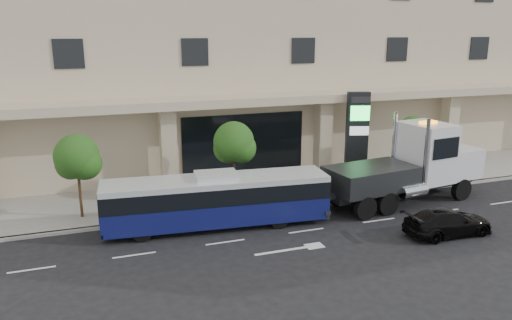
# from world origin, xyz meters

# --- Properties ---
(ground) EXTENTS (120.00, 120.00, 0.00)m
(ground) POSITION_xyz_m (0.00, 0.00, 0.00)
(ground) COLOR black
(ground) RESTS_ON ground
(sidewalk) EXTENTS (120.00, 6.00, 0.15)m
(sidewalk) POSITION_xyz_m (0.00, 5.00, 0.07)
(sidewalk) COLOR gray
(sidewalk) RESTS_ON ground
(curb) EXTENTS (120.00, 0.30, 0.15)m
(curb) POSITION_xyz_m (0.00, 2.00, 0.07)
(curb) COLOR gray
(curb) RESTS_ON ground
(convention_center) EXTENTS (60.00, 17.60, 20.00)m
(convention_center) POSITION_xyz_m (-0.00, 15.42, 9.97)
(convention_center) COLOR beige
(convention_center) RESTS_ON ground
(tree_left) EXTENTS (2.27, 2.20, 4.22)m
(tree_left) POSITION_xyz_m (-9.97, 3.59, 3.11)
(tree_left) COLOR #422B19
(tree_left) RESTS_ON sidewalk
(tree_mid) EXTENTS (2.28, 2.20, 4.38)m
(tree_mid) POSITION_xyz_m (-1.97, 3.59, 3.26)
(tree_mid) COLOR #422B19
(tree_mid) RESTS_ON sidewalk
(tree_right) EXTENTS (2.10, 2.00, 4.04)m
(tree_right) POSITION_xyz_m (9.53, 3.59, 3.04)
(tree_right) COLOR #422B19
(tree_right) RESTS_ON sidewalk
(city_bus) EXTENTS (10.91, 3.26, 2.72)m
(city_bus) POSITION_xyz_m (-3.85, 0.42, 1.38)
(city_bus) COLOR black
(city_bus) RESTS_ON ground
(tow_truck) EXTENTS (10.75, 3.75, 4.87)m
(tow_truck) POSITION_xyz_m (7.26, 0.53, 2.00)
(tow_truck) COLOR #2D3033
(tow_truck) RESTS_ON ground
(black_sedan) EXTENTS (4.31, 1.83, 1.24)m
(black_sedan) POSITION_xyz_m (5.98, -4.10, 0.62)
(black_sedan) COLOR black
(black_sedan) RESTS_ON ground
(signage_pylon) EXTENTS (1.44, 0.88, 5.46)m
(signage_pylon) POSITION_xyz_m (6.45, 5.04, 2.93)
(signage_pylon) COLOR black
(signage_pylon) RESTS_ON sidewalk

